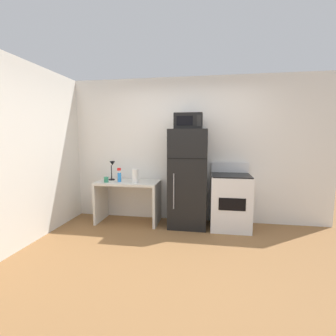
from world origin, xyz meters
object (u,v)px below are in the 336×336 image
spray_bottle (119,176)px  refrigerator (188,178)px  coffee_mug (106,180)px  oven_range (230,201)px  desk (128,194)px  desk_lamp (112,167)px  paper_towel_roll (135,176)px  microwave (189,121)px

spray_bottle → refrigerator: 1.22m
coffee_mug → oven_range: bearing=3.5°
oven_range → coffee_mug: bearing=-176.5°
spray_bottle → coffee_mug: (-0.22, -0.08, -0.05)m
spray_bottle → oven_range: size_ratio=0.23×
desk → desk_lamp: (-0.33, 0.08, 0.47)m
desk → coffee_mug: coffee_mug is taller
refrigerator → oven_range: (0.72, -0.00, -0.37)m
paper_towel_roll → oven_range: (1.63, 0.09, -0.40)m
coffee_mug → oven_range: oven_range is taller
desk → microwave: 1.68m
spray_bottle → coffee_mug: 0.24m
desk_lamp → spray_bottle: 0.28m
desk_lamp → paper_towel_roll: size_ratio=1.47×
desk_lamp → microwave: bearing=-4.3°
desk → refrigerator: (1.08, -0.00, 0.32)m
refrigerator → microwave: (0.00, -0.02, 0.97)m
refrigerator → desk: bearing=179.9°
coffee_mug → paper_towel_roll: bearing=4.3°
paper_towel_roll → microwave: (0.91, 0.08, 0.93)m
desk → paper_towel_roll: (0.17, -0.10, 0.35)m
refrigerator → microwave: microwave is taller
oven_range → paper_towel_roll: bearing=-176.7°
refrigerator → microwave: bearing=-89.7°
desk → oven_range: bearing=-0.2°
spray_bottle → oven_range: oven_range is taller
microwave → oven_range: size_ratio=0.42×
coffee_mug → oven_range: (2.15, 0.13, -0.33)m
spray_bottle → oven_range: 1.97m
desk → microwave: size_ratio=2.40×
paper_towel_roll → refrigerator: bearing=6.2°
paper_towel_roll → microwave: microwave is taller
spray_bottle → microwave: size_ratio=0.54×
paper_towel_roll → microwave: 1.30m
desk_lamp → refrigerator: (1.41, -0.09, -0.15)m
refrigerator → microwave: size_ratio=3.63×
microwave → refrigerator: bearing=90.3°
desk → oven_range: oven_range is taller
coffee_mug → refrigerator: bearing=5.5°
desk_lamp → coffee_mug: (-0.03, -0.22, -0.19)m
spray_bottle → desk_lamp: bearing=142.4°
desk_lamp → paper_towel_roll: 0.54m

